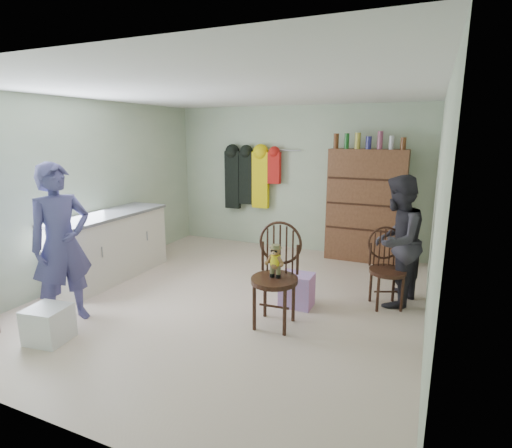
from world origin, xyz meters
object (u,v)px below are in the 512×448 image
at_px(chair_front, 276,269).
at_px(dresser, 366,205).
at_px(counter, 110,246).
at_px(chair_far, 386,264).

xyz_separation_m(chair_front, dresser, (0.50, 2.69, 0.29)).
distance_m(counter, chair_far, 3.77).
xyz_separation_m(counter, dresser, (3.20, 2.30, 0.44)).
bearing_deg(chair_far, chair_front, -160.31).
bearing_deg(dresser, chair_front, -100.60).
height_order(chair_far, dresser, dresser).
height_order(chair_front, dresser, dresser).
height_order(counter, dresser, dresser).
bearing_deg(counter, chair_front, -8.23).
bearing_deg(counter, chair_far, 9.10).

